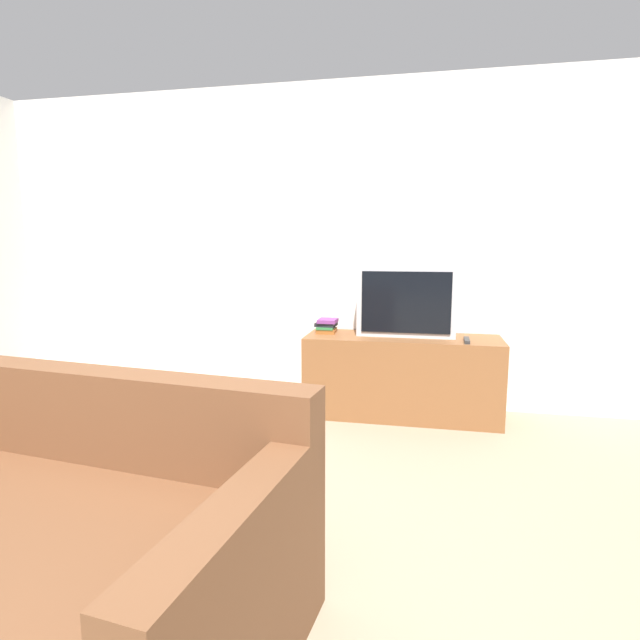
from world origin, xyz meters
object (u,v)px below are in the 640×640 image
at_px(tv_stand, 402,376).
at_px(book_stack, 327,326).
at_px(television, 407,300).
at_px(remote_on_stand, 467,340).

xyz_separation_m(tv_stand, book_stack, (-0.60, 0.06, 0.37)).
distance_m(television, remote_on_stand, 0.55).
bearing_deg(book_stack, remote_on_stand, -9.49).
bearing_deg(remote_on_stand, television, 154.84).
distance_m(television, book_stack, 0.66).
bearing_deg(tv_stand, television, 78.04).
height_order(television, remote_on_stand, television).
xyz_separation_m(tv_stand, remote_on_stand, (0.46, -0.11, 0.32)).
xyz_separation_m(television, book_stack, (-0.62, -0.03, -0.22)).
height_order(television, book_stack, television).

